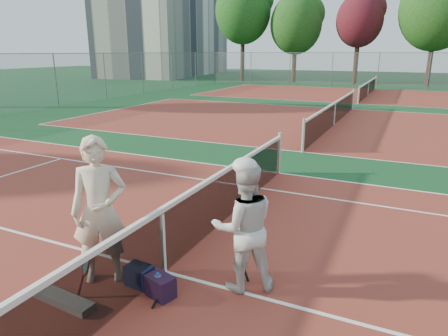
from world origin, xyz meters
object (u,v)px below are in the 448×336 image
object	(u,v)px
water_bottle	(158,286)
racket_red	(87,275)
player_a	(100,211)
racket_spare	(166,285)
racket_black_held	(238,262)
sports_bag_purple	(161,286)
player_b	(244,227)
sports_bag_navy	(140,276)
apartment_block	(168,17)
net_main	(163,241)

from	to	relation	value
water_bottle	racket_red	bearing A→B (deg)	-156.34
player_a	racket_spare	distance (m)	1.36
racket_black_held	sports_bag_purple	world-z (taller)	racket_black_held
player_b	sports_bag_navy	size ratio (longest dim) A/B	4.79
apartment_block	water_bottle	distance (m)	53.25
racket_spare	water_bottle	size ratio (longest dim) A/B	1.99
net_main	player_a	bearing A→B (deg)	-144.22
water_bottle	apartment_block	bearing A→B (deg)	122.40
player_b	racket_spare	world-z (taller)	player_b
racket_black_held	racket_spare	world-z (taller)	racket_black_held
racket_black_held	net_main	bearing A→B (deg)	-2.90
racket_red	sports_bag_purple	distance (m)	0.98
racket_spare	water_bottle	xyz separation A→B (m)	(-0.00, -0.17, 0.09)
net_main	apartment_block	distance (m)	52.62
player_a	racket_black_held	xyz separation A→B (m)	(1.75, 0.74, -0.75)
racket_spare	sports_bag_navy	bearing A→B (deg)	89.92
player_b	water_bottle	size ratio (longest dim) A/B	5.93
apartment_block	sports_bag_purple	size ratio (longest dim) A/B	59.88
player_b	sports_bag_navy	world-z (taller)	player_b
apartment_block	water_bottle	bearing A→B (deg)	-57.60
racket_red	racket_black_held	size ratio (longest dim) A/B	0.99
net_main	racket_black_held	size ratio (longest dim) A/B	18.88
apartment_block	player_b	bearing A→B (deg)	-56.35
player_a	racket_black_held	size ratio (longest dim) A/B	3.56
player_a	apartment_block	bearing A→B (deg)	87.65
net_main	sports_bag_purple	xyz separation A→B (m)	(0.29, -0.53, -0.36)
racket_black_held	sports_bag_navy	size ratio (longest dim) A/B	1.57
player_b	racket_spare	size ratio (longest dim) A/B	2.98
racket_spare	player_b	bearing A→B (deg)	-72.13
net_main	player_a	size ratio (longest dim) A/B	5.30
racket_red	racket_spare	world-z (taller)	racket_red
player_b	racket_black_held	distance (m)	0.62
player_a	sports_bag_navy	bearing A→B (deg)	-27.78
apartment_block	player_b	distance (m)	53.09
apartment_block	player_a	size ratio (longest dim) A/B	10.62
racket_red	sports_bag_navy	bearing A→B (deg)	-13.52
net_main	racket_spare	bearing A→B (deg)	-53.57
water_bottle	net_main	bearing A→B (deg)	116.04
apartment_block	player_a	world-z (taller)	apartment_block
player_b	sports_bag_purple	size ratio (longest dim) A/B	4.84
net_main	sports_bag_navy	bearing A→B (deg)	-105.80
player_a	sports_bag_navy	world-z (taller)	player_a
apartment_block	sports_bag_navy	xyz separation A→B (m)	(27.88, -44.43, -7.35)
racket_red	water_bottle	world-z (taller)	racket_red
racket_black_held	sports_bag_navy	distance (m)	1.38
apartment_block	racket_spare	bearing A→B (deg)	-57.50
racket_black_held	sports_bag_purple	size ratio (longest dim) A/B	1.58
net_main	player_b	distance (m)	1.26
net_main	sports_bag_purple	size ratio (longest dim) A/B	29.89
net_main	water_bottle	bearing A→B (deg)	-63.96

